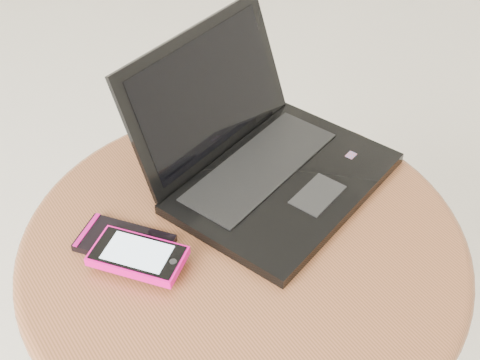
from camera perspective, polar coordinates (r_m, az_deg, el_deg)
table at (r=0.99m, az=0.30°, el=-9.28°), size 0.63×0.63×0.50m
laptop at (r=0.98m, az=1.90°, el=2.06°), size 0.39×0.38×0.20m
phone_black at (r=0.91m, az=-9.95°, el=-5.37°), size 0.13×0.14×0.01m
phone_pink at (r=0.88m, az=-8.82°, el=-6.48°), size 0.13×0.14×0.01m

